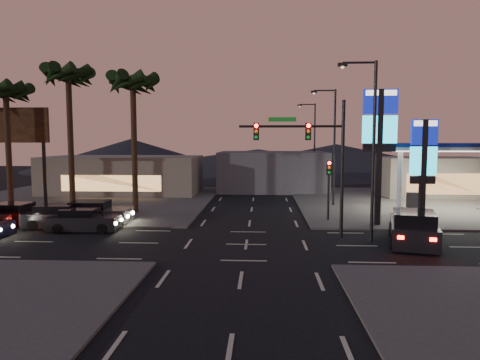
# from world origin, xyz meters

# --- Properties ---
(ground) EXTENTS (140.00, 140.00, 0.00)m
(ground) POSITION_xyz_m (0.00, 0.00, 0.00)
(ground) COLOR black
(ground) RESTS_ON ground
(corner_lot_ne) EXTENTS (24.00, 24.00, 0.12)m
(corner_lot_ne) POSITION_xyz_m (16.00, 16.00, 0.06)
(corner_lot_ne) COLOR #47443F
(corner_lot_ne) RESTS_ON ground
(corner_lot_nw) EXTENTS (24.00, 24.00, 0.12)m
(corner_lot_nw) POSITION_xyz_m (-16.00, 16.00, 0.06)
(corner_lot_nw) COLOR #47443F
(corner_lot_nw) RESTS_ON ground
(gas_station) EXTENTS (12.20, 8.20, 5.47)m
(gas_station) POSITION_xyz_m (16.00, 12.00, 5.08)
(gas_station) COLOR silver
(gas_station) RESTS_ON ground
(convenience_store) EXTENTS (10.00, 6.00, 4.00)m
(convenience_store) POSITION_xyz_m (18.00, 21.00, 2.00)
(convenience_store) COLOR #726B5B
(convenience_store) RESTS_ON ground
(pylon_sign_tall) EXTENTS (2.20, 0.35, 9.00)m
(pylon_sign_tall) POSITION_xyz_m (8.50, 5.50, 6.39)
(pylon_sign_tall) COLOR black
(pylon_sign_tall) RESTS_ON ground
(pylon_sign_short) EXTENTS (1.60, 0.35, 7.00)m
(pylon_sign_short) POSITION_xyz_m (11.00, 4.50, 4.66)
(pylon_sign_short) COLOR black
(pylon_sign_short) RESTS_ON ground
(traffic_signal_mast) EXTENTS (6.10, 0.39, 8.00)m
(traffic_signal_mast) POSITION_xyz_m (3.76, 1.99, 5.23)
(traffic_signal_mast) COLOR black
(traffic_signal_mast) RESTS_ON ground
(pedestal_signal) EXTENTS (0.32, 0.39, 4.30)m
(pedestal_signal) POSITION_xyz_m (5.50, 6.98, 2.92)
(pedestal_signal) COLOR black
(pedestal_signal) RESTS_ON ground
(streetlight_near) EXTENTS (2.14, 0.25, 10.00)m
(streetlight_near) POSITION_xyz_m (6.79, 1.00, 5.72)
(streetlight_near) COLOR black
(streetlight_near) RESTS_ON ground
(streetlight_mid) EXTENTS (2.14, 0.25, 10.00)m
(streetlight_mid) POSITION_xyz_m (6.79, 14.00, 5.72)
(streetlight_mid) COLOR black
(streetlight_mid) RESTS_ON ground
(streetlight_far) EXTENTS (2.14, 0.25, 10.00)m
(streetlight_far) POSITION_xyz_m (6.79, 28.00, 5.72)
(streetlight_far) COLOR black
(streetlight_far) RESTS_ON ground
(palm_a) EXTENTS (4.41, 4.41, 10.86)m
(palm_a) POSITION_xyz_m (-9.00, 9.50, 9.43)
(palm_a) COLOR black
(palm_a) RESTS_ON ground
(palm_b) EXTENTS (4.41, 4.41, 11.46)m
(palm_b) POSITION_xyz_m (-14.00, 9.50, 9.97)
(palm_b) COLOR black
(palm_b) RESTS_ON ground
(palm_c) EXTENTS (4.41, 4.41, 10.26)m
(palm_c) POSITION_xyz_m (-19.00, 9.50, 8.88)
(palm_c) COLOR black
(palm_c) RESTS_ON ground
(billboard) EXTENTS (6.00, 0.30, 8.50)m
(billboard) POSITION_xyz_m (-20.50, 13.00, 6.33)
(billboard) COLOR black
(billboard) RESTS_ON ground
(building_far_west) EXTENTS (16.00, 8.00, 4.00)m
(building_far_west) POSITION_xyz_m (-14.00, 22.00, 2.00)
(building_far_west) COLOR #726B5B
(building_far_west) RESTS_ON ground
(building_far_mid) EXTENTS (12.00, 9.00, 4.40)m
(building_far_mid) POSITION_xyz_m (2.00, 26.00, 2.20)
(building_far_mid) COLOR #4C4C51
(building_far_mid) RESTS_ON ground
(hill_left) EXTENTS (40.00, 40.00, 6.00)m
(hill_left) POSITION_xyz_m (-25.00, 60.00, 3.00)
(hill_left) COLOR black
(hill_left) RESTS_ON ground
(hill_right) EXTENTS (50.00, 50.00, 5.00)m
(hill_right) POSITION_xyz_m (15.00, 60.00, 2.50)
(hill_right) COLOR black
(hill_right) RESTS_ON ground
(hill_center) EXTENTS (60.00, 60.00, 4.00)m
(hill_center) POSITION_xyz_m (0.00, 60.00, 2.00)
(hill_center) COLOR black
(hill_center) RESTS_ON ground
(car_lane_a_front) EXTENTS (4.46, 1.99, 1.43)m
(car_lane_a_front) POSITION_xyz_m (-10.36, 3.01, 0.66)
(car_lane_a_front) COLOR black
(car_lane_a_front) RESTS_ON ground
(car_lane_b_front) EXTENTS (4.98, 2.27, 1.59)m
(car_lane_b_front) POSITION_xyz_m (-10.55, 5.14, 0.74)
(car_lane_b_front) COLOR #535355
(car_lane_b_front) RESTS_ON ground
(car_lane_b_mid) EXTENTS (4.81, 2.30, 1.53)m
(car_lane_b_mid) POSITION_xyz_m (-12.31, 3.89, 0.71)
(car_lane_b_mid) COLOR black
(car_lane_b_mid) RESTS_ON ground
(car_lane_b_rear) EXTENTS (4.72, 2.17, 1.51)m
(car_lane_b_rear) POSITION_xyz_m (-15.57, 4.42, 0.70)
(car_lane_b_rear) COLOR black
(car_lane_b_rear) RESTS_ON ground
(suv_station) EXTENTS (3.65, 5.87, 1.83)m
(suv_station) POSITION_xyz_m (9.19, 0.70, 0.85)
(suv_station) COLOR black
(suv_station) RESTS_ON ground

